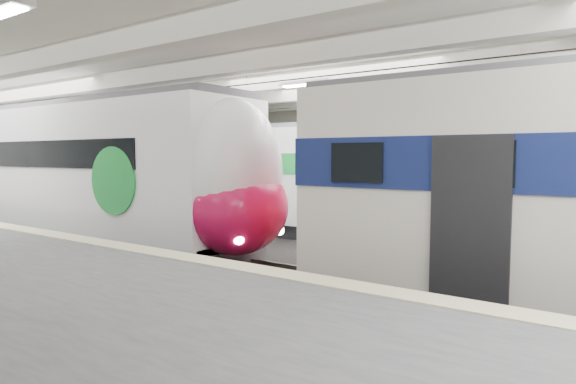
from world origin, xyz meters
The scene contains 3 objects.
station_hall centered at (0.00, -1.74, 3.24)m, with size 36.00×24.00×5.75m.
modern_emu centered at (-6.20, 0.00, 2.29)m, with size 14.55×3.00×4.66m.
far_train centered at (-6.73, 5.50, 2.12)m, with size 12.75×2.96×4.10m.
Camera 1 is at (7.22, -9.29, 2.96)m, focal length 30.00 mm.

